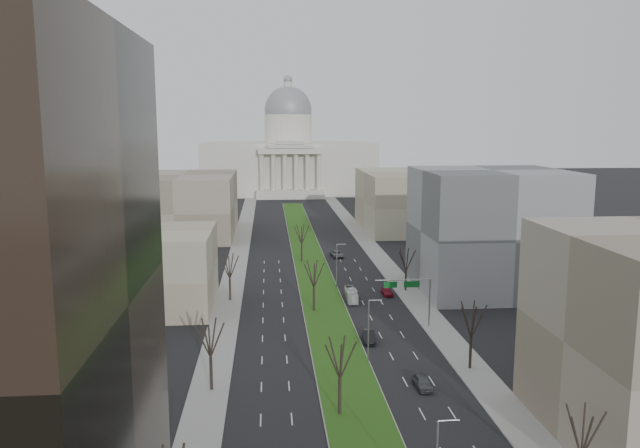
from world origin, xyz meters
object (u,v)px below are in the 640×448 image
car_red (387,292)px  car_grey_far (337,254)px  car_black (369,336)px  box_van (351,295)px  car_grey_near (422,382)px

car_red → car_grey_far: (-5.86, 35.39, 0.11)m
car_black → box_van: size_ratio=0.64×
car_black → car_red: 26.65m
car_black → car_red: (7.72, 25.50, -0.17)m
car_black → car_red: size_ratio=1.11×
car_grey_near → box_van: box_van is taller
car_black → car_grey_far: bearing=92.7°
car_grey_near → car_black: size_ratio=0.91×
car_grey_near → car_red: car_grey_near is taller
car_black → box_van: bearing=93.7°
car_red → car_black: bearing=-108.6°
car_grey_far → car_red: bearing=-86.4°
car_grey_near → car_black: 17.75m
car_grey_near → car_red: bearing=82.7°
car_black → box_van: (0.30, 22.45, 0.27)m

